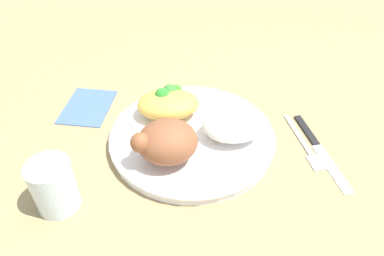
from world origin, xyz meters
TOP-DOWN VIEW (x-y plane):
  - ground_plane at (0.00, 0.00)m, footprint 2.00×2.00m
  - plate at (0.00, 0.00)m, footprint 0.29×0.29m
  - roasted_chicken at (0.04, 0.06)m, footprint 0.10×0.09m
  - rice_pile at (-0.07, 0.01)m, footprint 0.10×0.08m
  - mac_cheese_with_broccoli at (0.04, -0.06)m, footprint 0.11×0.08m
  - fork at (-0.19, 0.03)m, footprint 0.03×0.14m
  - knife at (-0.22, 0.03)m, footprint 0.04×0.19m
  - water_glass at (0.21, 0.12)m, footprint 0.06×0.06m
  - napkin at (0.20, -0.12)m, footprint 0.11×0.13m

SIDE VIEW (x-z plane):
  - ground_plane at x=0.00m, z-range 0.00..0.00m
  - napkin at x=0.20m, z-range 0.00..0.00m
  - fork at x=-0.19m, z-range 0.00..0.01m
  - knife at x=-0.22m, z-range 0.00..0.01m
  - plate at x=0.00m, z-range 0.00..0.02m
  - water_glass at x=0.21m, z-range 0.00..0.08m
  - rice_pile at x=-0.07m, z-range 0.02..0.06m
  - mac_cheese_with_broccoli at x=0.04m, z-range 0.02..0.07m
  - roasted_chicken at x=0.04m, z-range 0.02..0.09m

